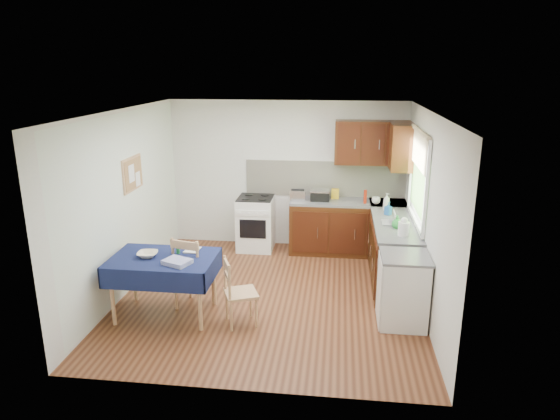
# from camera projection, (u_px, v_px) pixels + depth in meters

# --- Properties ---
(floor) EXTENTS (4.20, 4.20, 0.00)m
(floor) POSITION_uv_depth(u_px,v_px,m) (270.00, 295.00, 6.87)
(floor) COLOR #4E2614
(floor) RESTS_ON ground
(ceiling) EXTENTS (4.00, 4.20, 0.02)m
(ceiling) POSITION_uv_depth(u_px,v_px,m) (269.00, 112.00, 6.17)
(ceiling) COLOR white
(ceiling) RESTS_ON wall_back
(wall_back) EXTENTS (4.00, 0.02, 2.50)m
(wall_back) POSITION_uv_depth(u_px,v_px,m) (287.00, 175.00, 8.52)
(wall_back) COLOR silver
(wall_back) RESTS_ON ground
(wall_front) EXTENTS (4.00, 0.02, 2.50)m
(wall_front) POSITION_uv_depth(u_px,v_px,m) (238.00, 272.00, 4.52)
(wall_front) COLOR silver
(wall_front) RESTS_ON ground
(wall_left) EXTENTS (0.02, 4.20, 2.50)m
(wall_left) POSITION_uv_depth(u_px,v_px,m) (124.00, 204.00, 6.75)
(wall_left) COLOR white
(wall_left) RESTS_ON ground
(wall_right) EXTENTS (0.02, 4.20, 2.50)m
(wall_right) POSITION_uv_depth(u_px,v_px,m) (427.00, 214.00, 6.29)
(wall_right) COLOR silver
(wall_right) RESTS_ON ground
(base_cabinets) EXTENTS (1.90, 2.30, 0.86)m
(base_cabinets) POSITION_uv_depth(u_px,v_px,m) (367.00, 240.00, 7.79)
(base_cabinets) COLOR #331C09
(base_cabinets) RESTS_ON ground
(worktop_back) EXTENTS (1.90, 0.60, 0.04)m
(worktop_back) POSITION_uv_depth(u_px,v_px,m) (348.00, 202.00, 8.22)
(worktop_back) COLOR slate
(worktop_back) RESTS_ON base_cabinets
(worktop_right) EXTENTS (0.60, 1.70, 0.04)m
(worktop_right) POSITION_uv_depth(u_px,v_px,m) (395.00, 225.00, 7.05)
(worktop_right) COLOR slate
(worktop_right) RESTS_ON base_cabinets
(worktop_corner) EXTENTS (0.60, 0.60, 0.04)m
(worktop_corner) POSITION_uv_depth(u_px,v_px,m) (388.00, 203.00, 8.14)
(worktop_corner) COLOR slate
(worktop_corner) RESTS_ON base_cabinets
(splashback) EXTENTS (2.70, 0.02, 0.60)m
(splashback) POSITION_uv_depth(u_px,v_px,m) (325.00, 179.00, 8.44)
(splashback) COLOR #F2E8CD
(splashback) RESTS_ON wall_back
(upper_cabinets) EXTENTS (1.20, 0.85, 0.70)m
(upper_cabinets) POSITION_uv_depth(u_px,v_px,m) (381.00, 144.00, 7.89)
(upper_cabinets) COLOR #331C09
(upper_cabinets) RESTS_ON wall_back
(stove) EXTENTS (0.60, 0.61, 0.92)m
(stove) POSITION_uv_depth(u_px,v_px,m) (256.00, 223.00, 8.51)
(stove) COLOR white
(stove) RESTS_ON ground
(window) EXTENTS (0.04, 1.48, 1.26)m
(window) POSITION_uv_depth(u_px,v_px,m) (419.00, 171.00, 6.85)
(window) COLOR #345724
(window) RESTS_ON wall_right
(fridge) EXTENTS (0.58, 0.60, 0.89)m
(fridge) POSITION_uv_depth(u_px,v_px,m) (403.00, 290.00, 6.03)
(fridge) COLOR white
(fridge) RESTS_ON ground
(corkboard) EXTENTS (0.04, 0.62, 0.47)m
(corkboard) POSITION_uv_depth(u_px,v_px,m) (133.00, 174.00, 6.93)
(corkboard) COLOR tan
(corkboard) RESTS_ON wall_left
(dining_table) EXTENTS (1.28, 0.87, 0.78)m
(dining_table) POSITION_uv_depth(u_px,v_px,m) (164.00, 265.00, 6.17)
(dining_table) COLOR #0E173A
(dining_table) RESTS_ON ground
(chair_far) EXTENTS (0.53, 0.53, 0.98)m
(chair_far) POSITION_uv_depth(u_px,v_px,m) (192.00, 270.00, 6.40)
(chair_far) COLOR tan
(chair_far) RESTS_ON ground
(chair_near) EXTENTS (0.49, 0.49, 0.85)m
(chair_near) POSITION_uv_depth(u_px,v_px,m) (237.00, 290.00, 6.00)
(chair_near) COLOR tan
(chair_near) RESTS_ON ground
(toaster) EXTENTS (0.25, 0.16, 0.19)m
(toaster) POSITION_uv_depth(u_px,v_px,m) (298.00, 195.00, 8.22)
(toaster) COLOR silver
(toaster) RESTS_ON worktop_back
(sandwich_press) EXTENTS (0.31, 0.27, 0.18)m
(sandwich_press) POSITION_uv_depth(u_px,v_px,m) (320.00, 195.00, 8.24)
(sandwich_press) COLOR black
(sandwich_press) RESTS_ON worktop_back
(sauce_bottle) EXTENTS (0.05, 0.05, 0.22)m
(sauce_bottle) POSITION_uv_depth(u_px,v_px,m) (365.00, 197.00, 8.03)
(sauce_bottle) COLOR red
(sauce_bottle) RESTS_ON worktop_back
(yellow_packet) EXTENTS (0.15, 0.12, 0.16)m
(yellow_packet) POSITION_uv_depth(u_px,v_px,m) (335.00, 194.00, 8.34)
(yellow_packet) COLOR yellow
(yellow_packet) RESTS_ON worktop_back
(dish_rack) EXTENTS (0.37, 0.29, 0.18)m
(dish_rack) POSITION_uv_depth(u_px,v_px,m) (395.00, 222.00, 7.04)
(dish_rack) COLOR gray
(dish_rack) RESTS_ON worktop_right
(kettle) EXTENTS (0.15, 0.15, 0.25)m
(kettle) POSITION_uv_depth(u_px,v_px,m) (404.00, 227.00, 6.52)
(kettle) COLOR white
(kettle) RESTS_ON worktop_right
(cup) EXTENTS (0.15, 0.15, 0.11)m
(cup) POSITION_uv_depth(u_px,v_px,m) (376.00, 200.00, 8.03)
(cup) COLOR white
(cup) RESTS_ON worktop_back
(soap_bottle_a) EXTENTS (0.15, 0.15, 0.27)m
(soap_bottle_a) POSITION_uv_depth(u_px,v_px,m) (386.00, 202.00, 7.64)
(soap_bottle_a) COLOR white
(soap_bottle_a) RESTS_ON worktop_right
(soap_bottle_b) EXTENTS (0.12, 0.12, 0.19)m
(soap_bottle_b) POSITION_uv_depth(u_px,v_px,m) (388.00, 208.00, 7.44)
(soap_bottle_b) COLOR #1D58A9
(soap_bottle_b) RESTS_ON worktop_right
(soap_bottle_c) EXTENTS (0.20, 0.20, 0.18)m
(soap_bottle_c) POSITION_uv_depth(u_px,v_px,m) (397.00, 222.00, 6.81)
(soap_bottle_c) COLOR green
(soap_bottle_c) RESTS_ON worktop_right
(plate_bowl) EXTENTS (0.28, 0.28, 0.06)m
(plate_bowl) POSITION_uv_depth(u_px,v_px,m) (148.00, 254.00, 6.15)
(plate_bowl) COLOR #F2E3C6
(plate_bowl) RESTS_ON dining_table
(book) EXTENTS (0.19, 0.25, 0.02)m
(book) POSITION_uv_depth(u_px,v_px,m) (186.00, 250.00, 6.37)
(book) COLOR white
(book) RESTS_ON dining_table
(spice_jar) EXTENTS (0.04, 0.04, 0.09)m
(spice_jar) POSITION_uv_depth(u_px,v_px,m) (178.00, 250.00, 6.25)
(spice_jar) COLOR #238339
(spice_jar) RESTS_ON dining_table
(tea_towel) EXTENTS (0.37, 0.34, 0.05)m
(tea_towel) POSITION_uv_depth(u_px,v_px,m) (177.00, 262.00, 5.92)
(tea_towel) COLOR #283093
(tea_towel) RESTS_ON dining_table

